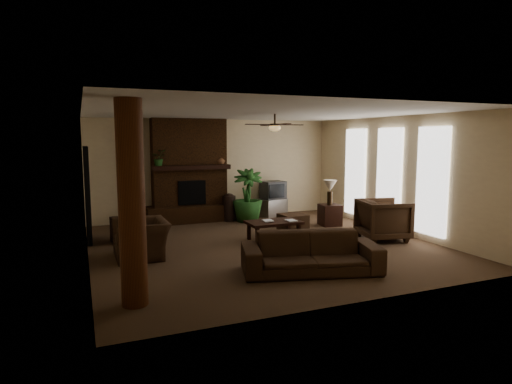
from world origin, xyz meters
name	(u,v)px	position (x,y,z in m)	size (l,w,h in m)	color
room_shell	(263,180)	(0.00, 0.00, 1.40)	(7.00, 7.00, 7.00)	brown
fireplace	(190,179)	(-0.80, 3.22, 1.16)	(2.40, 0.70, 2.80)	#422511
windows	(389,176)	(3.45, 0.20, 1.35)	(0.08, 3.65, 2.35)	white
log_column	(132,204)	(-2.95, -2.40, 1.40)	(0.36, 0.36, 2.80)	brown
doorway	(87,194)	(-3.44, 1.80, 1.05)	(0.10, 1.00, 2.10)	black
ceiling_fan	(275,126)	(0.40, 0.30, 2.53)	(1.35, 1.35, 0.37)	#2E2114
sofa	(311,246)	(0.00, -2.05, 0.45)	(2.33, 0.68, 0.91)	#3D291A
armchair_left	(141,232)	(-2.54, 0.02, 0.48)	(1.10, 0.72, 0.97)	#3D291A
armchair_right	(383,218)	(2.69, -0.58, 0.51)	(0.98, 0.92, 1.01)	#3D291A
coffee_table	(274,224)	(0.40, 0.34, 0.37)	(1.20, 0.70, 0.43)	black
ottoman	(293,222)	(1.28, 1.10, 0.20)	(0.60, 0.60, 0.40)	#3D291A
tv_stand	(272,207)	(1.65, 3.15, 0.25)	(0.85, 0.50, 0.50)	#B2B3B5
tv	(273,190)	(1.67, 3.14, 0.76)	(0.72, 0.62, 0.52)	#38383A
floor_vase	(229,205)	(0.21, 2.85, 0.43)	(0.34, 0.34, 0.77)	#2F1F1A
floor_plant	(248,207)	(0.64, 2.56, 0.41)	(0.81, 1.45, 0.81)	#285823
side_table_left	(124,230)	(-2.73, 1.41, 0.28)	(0.50, 0.50, 0.55)	black
lamp_left	(126,197)	(-2.67, 1.39, 1.00)	(0.45, 0.45, 0.65)	#2E2114
side_table_right	(330,215)	(2.45, 1.26, 0.28)	(0.50, 0.50, 0.55)	black
lamp_right	(330,188)	(2.43, 1.24, 1.00)	(0.45, 0.45, 0.65)	#2E2114
mantel_plant	(159,160)	(-1.65, 3.02, 1.72)	(0.38, 0.42, 0.33)	#285823
mantel_vase	(221,160)	(0.03, 3.03, 1.67)	(0.22, 0.23, 0.22)	brown
book_a	(263,215)	(0.16, 0.37, 0.57)	(0.22, 0.03, 0.29)	#999999
book_b	(287,215)	(0.66, 0.19, 0.58)	(0.21, 0.02, 0.29)	#999999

